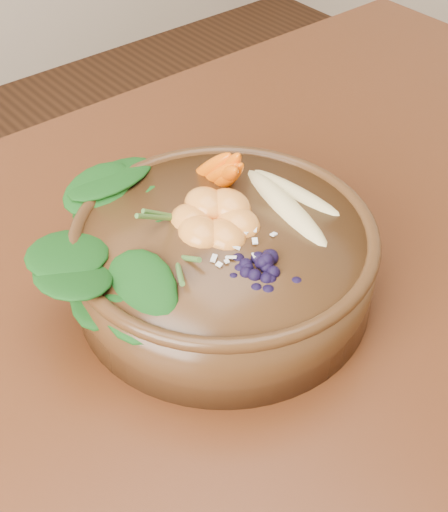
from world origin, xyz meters
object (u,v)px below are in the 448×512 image
at_px(stoneware_bowl, 224,263).
at_px(banana_halves, 291,187).
at_px(mandarin_cluster, 215,208).
at_px(blueberry_pile, 267,249).
at_px(dining_table, 204,366).
at_px(carrot_cluster, 221,141).
at_px(kale_heap, 148,199).

height_order(stoneware_bowl, banana_halves, banana_halves).
distance_m(mandarin_cluster, blueberry_pile, 0.08).
height_order(dining_table, carrot_cluster, carrot_cluster).
relative_size(dining_table, mandarin_cluster, 16.01).
bearing_deg(dining_table, stoneware_bowl, 9.33).
bearing_deg(banana_halves, kale_heap, 156.45).
relative_size(dining_table, carrot_cluster, 18.41).
distance_m(kale_heap, blueberry_pile, 0.14).
distance_m(dining_table, banana_halves, 0.23).
bearing_deg(kale_heap, blueberry_pile, -71.97).
xyz_separation_m(carrot_cluster, blueberry_pile, (-0.06, -0.15, -0.02)).
xyz_separation_m(kale_heap, blueberry_pile, (0.04, -0.13, -0.00)).
distance_m(stoneware_bowl, blueberry_pile, 0.09).
xyz_separation_m(dining_table, mandarin_cluster, (0.04, 0.03, 0.20)).
bearing_deg(banana_halves, carrot_cluster, 113.06).
bearing_deg(kale_heap, banana_halves, -27.31).
bearing_deg(mandarin_cluster, banana_halves, -13.51).
xyz_separation_m(stoneware_bowl, carrot_cluster, (0.06, 0.08, 0.09)).
xyz_separation_m(stoneware_bowl, banana_halves, (0.09, -0.00, 0.06)).
relative_size(stoneware_bowl, blueberry_pile, 2.16).
xyz_separation_m(dining_table, blueberry_pile, (0.03, -0.06, 0.20)).
bearing_deg(carrot_cluster, dining_table, -134.46).
height_order(banana_halves, mandarin_cluster, mandarin_cluster).
height_order(kale_heap, carrot_cluster, carrot_cluster).
bearing_deg(stoneware_bowl, carrot_cluster, 52.54).
distance_m(stoneware_bowl, mandarin_cluster, 0.06).
distance_m(dining_table, carrot_cluster, 0.26).
xyz_separation_m(dining_table, carrot_cluster, (0.10, 0.09, 0.22)).
bearing_deg(dining_table, blueberry_pile, -60.29).
distance_m(carrot_cluster, mandarin_cluster, 0.09).
bearing_deg(blueberry_pile, carrot_cluster, 66.68).
distance_m(kale_heap, banana_halves, 0.15).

